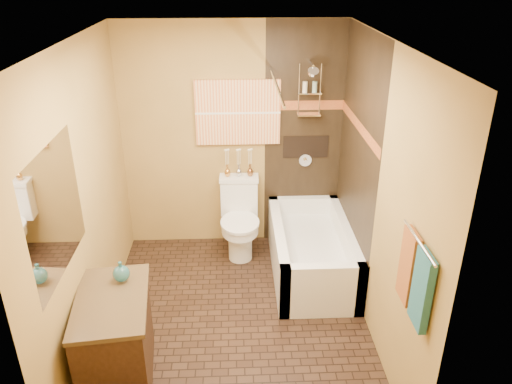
{
  "coord_description": "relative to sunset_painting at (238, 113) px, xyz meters",
  "views": [
    {
      "loc": [
        0.02,
        -3.66,
        3.05
      ],
      "look_at": [
        0.2,
        0.4,
        1.12
      ],
      "focal_mm": 35.0,
      "sensor_mm": 36.0,
      "label": 1
    }
  ],
  "objects": [
    {
      "name": "alcove_niche",
      "position": [
        0.74,
        0.01,
        -0.4
      ],
      "size": [
        0.5,
        0.01,
        0.25
      ],
      "primitive_type": "cube",
      "color": "black",
      "rests_on": "alcove_tile_back"
    },
    {
      "name": "towel_teal",
      "position": [
        1.1,
        -2.66,
        -0.37
      ],
      "size": [
        0.05,
        0.22,
        0.52
      ],
      "primitive_type": "cube",
      "color": "navy",
      "rests_on": "towel_bar"
    },
    {
      "name": "ceiling",
      "position": [
        -0.06,
        -1.48,
        0.95
      ],
      "size": [
        3.0,
        3.0,
        0.0
      ],
      "primitive_type": "plane",
      "color": "silver",
      "rests_on": "wall_back"
    },
    {
      "name": "sunset_painting",
      "position": [
        0.0,
        0.0,
        0.0
      ],
      "size": [
        0.9,
        0.04,
        0.7
      ],
      "primitive_type": "cube",
      "color": "orange",
      "rests_on": "wall_back"
    },
    {
      "name": "mosaic_band_back",
      "position": [
        0.71,
        0.0,
        0.07
      ],
      "size": [
        0.85,
        0.01,
        0.1
      ],
      "primitive_type": "cube",
      "color": "maroon",
      "rests_on": "alcove_tile_back"
    },
    {
      "name": "vanity",
      "position": [
        -0.98,
        -2.11,
        -1.17
      ],
      "size": [
        0.62,
        0.92,
        0.76
      ],
      "rotation": [
        0.0,
        0.0,
        0.11
      ],
      "color": "black",
      "rests_on": "floor"
    },
    {
      "name": "wall_front",
      "position": [
        -0.06,
        -2.98,
        -0.3
      ],
      "size": [
        2.4,
        0.02,
        2.5
      ],
      "primitive_type": "cube",
      "color": "#AE8643",
      "rests_on": "floor"
    },
    {
      "name": "toilet",
      "position": [
        0.0,
        -0.28,
        -1.12
      ],
      "size": [
        0.44,
        0.64,
        0.85
      ],
      "rotation": [
        0.0,
        0.0,
        -0.03
      ],
      "color": "white",
      "rests_on": "floor"
    },
    {
      "name": "towel_rust",
      "position": [
        1.1,
        -2.4,
        -0.37
      ],
      "size": [
        0.05,
        0.22,
        0.52
      ],
      "primitive_type": "cube",
      "color": "brown",
      "rests_on": "towel_bar"
    },
    {
      "name": "teal_bottle",
      "position": [
        -0.94,
        -1.88,
        -0.7
      ],
      "size": [
        0.14,
        0.14,
        0.21
      ],
      "primitive_type": null,
      "rotation": [
        0.0,
        0.0,
        0.08
      ],
      "color": "#236269",
      "rests_on": "vanity"
    },
    {
      "name": "bathtub",
      "position": [
        0.74,
        -0.73,
        -1.33
      ],
      "size": [
        0.8,
        1.5,
        0.55
      ],
      "color": "white",
      "rests_on": "floor"
    },
    {
      "name": "floor",
      "position": [
        -0.06,
        -1.48,
        -1.55
      ],
      "size": [
        3.0,
        3.0,
        0.0
      ],
      "primitive_type": "plane",
      "color": "black",
      "rests_on": "ground"
    },
    {
      "name": "wall_left",
      "position": [
        -1.26,
        -1.48,
        -0.3
      ],
      "size": [
        0.02,
        3.0,
        2.5
      ],
      "primitive_type": "cube",
      "color": "#AE8643",
      "rests_on": "floor"
    },
    {
      "name": "wall_right",
      "position": [
        1.14,
        -1.48,
        -0.3
      ],
      "size": [
        0.02,
        3.0,
        2.5
      ],
      "primitive_type": "cube",
      "color": "#AE8643",
      "rests_on": "floor"
    },
    {
      "name": "alcove_tile_back",
      "position": [
        0.71,
        0.01,
        -0.3
      ],
      "size": [
        0.85,
        0.01,
        2.5
      ],
      "primitive_type": "cube",
      "color": "black",
      "rests_on": "wall_back"
    },
    {
      "name": "bud_vases",
      "position": [
        0.0,
        -0.09,
        -0.53
      ],
      "size": [
        0.32,
        0.07,
        0.31
      ],
      "color": "#CC8E3F",
      "rests_on": "toilet"
    },
    {
      "name": "mosaic_band_right",
      "position": [
        1.12,
        -0.73,
        0.07
      ],
      "size": [
        0.01,
        1.5,
        0.1
      ],
      "primitive_type": "cube",
      "color": "maroon",
      "rests_on": "alcove_tile_right"
    },
    {
      "name": "alcove_tile_right",
      "position": [
        1.13,
        -0.73,
        -0.3
      ],
      "size": [
        0.01,
        1.5,
        2.5
      ],
      "primitive_type": "cube",
      "color": "black",
      "rests_on": "wall_right"
    },
    {
      "name": "vanity_mirror",
      "position": [
        -1.25,
        -2.11,
        -0.05
      ],
      "size": [
        0.01,
        1.0,
        0.9
      ],
      "primitive_type": "cube",
      "color": "white",
      "rests_on": "wall_left"
    },
    {
      "name": "towel_bar",
      "position": [
        1.09,
        -2.53,
        -0.1
      ],
      "size": [
        0.02,
        0.55,
        0.02
      ],
      "primitive_type": "cylinder",
      "rotation": [
        1.57,
        0.0,
        0.0
      ],
      "color": "silver",
      "rests_on": "wall_right"
    },
    {
      "name": "curtain_rod",
      "position": [
        0.34,
        -0.73,
        0.47
      ],
      "size": [
        0.03,
        1.55,
        0.03
      ],
      "primitive_type": "cylinder",
      "rotation": [
        1.57,
        0.0,
        0.0
      ],
      "color": "silver",
      "rests_on": "wall_back"
    },
    {
      "name": "wall_back",
      "position": [
        -0.06,
        0.02,
        -0.3
      ],
      "size": [
        2.4,
        0.02,
        2.5
      ],
      "primitive_type": "cube",
      "color": "#AE8643",
      "rests_on": "floor"
    },
    {
      "name": "shower_fixtures",
      "position": [
        0.74,
        -0.1,
        0.12
      ],
      "size": [
        0.24,
        0.33,
        1.16
      ],
      "color": "silver",
      "rests_on": "floor"
    }
  ]
}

